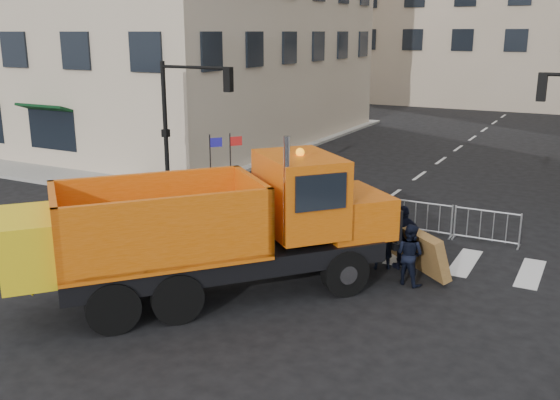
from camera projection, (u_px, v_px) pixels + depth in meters
The scene contains 9 objects.
ground at pixel (240, 304), 15.40m from camera, with size 120.00×120.00×0.00m, color black.
sidewalk_back at pixel (362, 215), 22.62m from camera, with size 64.00×5.00×0.15m, color gray.
traffic_light_left at pixel (166, 131), 24.71m from camera, with size 0.18×0.18×5.40m, color black.
crowd_barriers at pixel (334, 205), 22.07m from camera, with size 12.60×0.60×1.10m, color #9EA0A5, non-canonical shape.
plow_truck at pixel (212, 226), 15.39m from camera, with size 9.22×10.02×4.18m.
cop_a at pixel (382, 236), 17.44m from camera, with size 0.70×0.46×1.91m, color black.
cop_b at pixel (409, 254), 16.40m from camera, with size 0.81×0.63×1.66m, color black.
cop_c at pixel (403, 237), 17.50m from camera, with size 1.08×0.45×1.84m, color black.
worker at pixel (279, 175), 24.26m from camera, with size 1.24×0.71×1.92m, color #CFCE18.
Camera 1 is at (7.54, -12.06, 6.50)m, focal length 40.00 mm.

